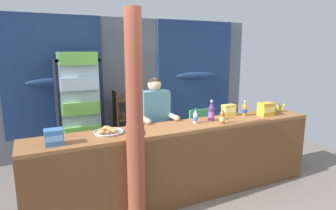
# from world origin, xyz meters

# --- Properties ---
(ground_plane) EXTENTS (7.07, 7.07, 0.00)m
(ground_plane) POSITION_xyz_m (0.00, 1.07, 0.00)
(ground_plane) COLOR slate
(back_wall_curtained) EXTENTS (5.31, 0.22, 2.56)m
(back_wall_curtained) POSITION_xyz_m (0.00, 2.71, 1.32)
(back_wall_curtained) COLOR slate
(back_wall_curtained) RESTS_ON ground
(stall_counter) EXTENTS (3.93, 0.57, 0.99)m
(stall_counter) POSITION_xyz_m (-0.08, 0.33, 0.62)
(stall_counter) COLOR #935B33
(stall_counter) RESTS_ON ground
(timber_post) EXTENTS (0.22, 0.20, 2.39)m
(timber_post) POSITION_xyz_m (-0.87, 0.08, 1.14)
(timber_post) COLOR brown
(timber_post) RESTS_ON ground
(drink_fridge) EXTENTS (0.69, 0.75, 1.93)m
(drink_fridge) POSITION_xyz_m (-1.14, 2.20, 1.06)
(drink_fridge) COLOR black
(drink_fridge) RESTS_ON ground
(bottle_shelf_rack) EXTENTS (0.48, 0.28, 1.22)m
(bottle_shelf_rack) POSITION_xyz_m (-0.23, 2.40, 0.63)
(bottle_shelf_rack) COLOR brown
(bottle_shelf_rack) RESTS_ON ground
(plastic_lawn_chair) EXTENTS (0.45, 0.45, 0.86)m
(plastic_lawn_chair) POSITION_xyz_m (0.97, 1.88, 0.49)
(plastic_lawn_chair) COLOR #4CC675
(plastic_lawn_chair) RESTS_ON ground
(shopkeeper) EXTENTS (0.51, 0.42, 1.58)m
(shopkeeper) POSITION_xyz_m (-0.27, 0.96, 0.99)
(shopkeeper) COLOR #28282D
(shopkeeper) RESTS_ON ground
(soda_bottle_grape_soda) EXTENTS (0.09, 0.09, 0.29)m
(soda_bottle_grape_soda) POSITION_xyz_m (0.38, 0.50, 1.12)
(soda_bottle_grape_soda) COLOR #56286B
(soda_bottle_grape_soda) RESTS_ON stall_counter
(soda_bottle_water) EXTENTS (0.06, 0.06, 0.20)m
(soda_bottle_water) POSITION_xyz_m (0.11, 0.48, 1.08)
(soda_bottle_water) COLOR silver
(soda_bottle_water) RESTS_ON stall_counter
(soda_bottle_iced_tea) EXTENTS (0.07, 0.07, 0.23)m
(soda_bottle_iced_tea) POSITION_xyz_m (0.43, 0.31, 1.09)
(soda_bottle_iced_tea) COLOR brown
(soda_bottle_iced_tea) RESTS_ON stall_counter
(soda_bottle_orange_soda) EXTENTS (0.07, 0.07, 0.23)m
(soda_bottle_orange_soda) POSITION_xyz_m (1.00, 0.54, 1.09)
(soda_bottle_orange_soda) COLOR orange
(soda_bottle_orange_soda) RESTS_ON stall_counter
(snack_box_choco_powder) EXTENTS (0.22, 0.15, 0.20)m
(snack_box_choco_powder) POSITION_xyz_m (1.29, 0.40, 1.09)
(snack_box_choco_powder) COLOR gold
(snack_box_choco_powder) RESTS_ON stall_counter
(snack_box_biscuit) EXTENTS (0.18, 0.15, 0.17)m
(snack_box_biscuit) POSITION_xyz_m (-1.67, 0.36, 1.08)
(snack_box_biscuit) COLOR #3D75B7
(snack_box_biscuit) RESTS_ON stall_counter
(snack_box_instant_noodle) EXTENTS (0.20, 0.11, 0.17)m
(snack_box_instant_noodle) POSITION_xyz_m (0.78, 0.64, 1.08)
(snack_box_instant_noodle) COLOR #EAD14C
(snack_box_instant_noodle) RESTS_ON stall_counter
(pastry_tray) EXTENTS (0.35, 0.35, 0.07)m
(pastry_tray) POSITION_xyz_m (-1.05, 0.53, 1.02)
(pastry_tray) COLOR #BCBCC1
(pastry_tray) RESTS_ON stall_counter
(banana_bunch) EXTENTS (0.28, 0.05, 0.16)m
(banana_bunch) POSITION_xyz_m (1.65, 0.50, 1.06)
(banana_bunch) COLOR #CCC14C
(banana_bunch) RESTS_ON stall_counter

